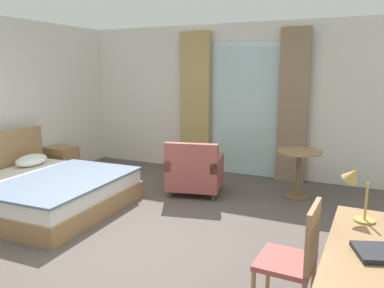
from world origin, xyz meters
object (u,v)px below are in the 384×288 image
(bed, at_px, (42,190))
(desk_chair, at_px, (297,255))
(writing_desk, at_px, (372,259))
(nightstand, at_px, (62,162))
(armchair_by_window, at_px, (195,172))
(round_cafe_table, at_px, (299,163))
(closed_book, at_px, (378,253))
(desk_lamp, at_px, (356,183))

(bed, distance_m, desk_chair, 3.69)
(writing_desk, bearing_deg, desk_chair, 164.56)
(nightstand, relative_size, armchair_by_window, 0.59)
(round_cafe_table, bearing_deg, desk_chair, -80.95)
(closed_book, bearing_deg, round_cafe_table, 87.65)
(desk_lamp, distance_m, closed_book, 0.66)
(desk_chair, distance_m, closed_book, 0.64)
(bed, xyz_separation_m, closed_book, (4.08, -1.21, 0.52))
(desk_chair, bearing_deg, round_cafe_table, 99.05)
(nightstand, bearing_deg, desk_lamp, -21.89)
(writing_desk, height_order, round_cafe_table, writing_desk)
(bed, height_order, nightstand, bed)
(closed_book, relative_size, round_cafe_table, 0.36)
(writing_desk, distance_m, round_cafe_table, 3.13)
(armchair_by_window, height_order, round_cafe_table, armchair_by_window)
(nightstand, height_order, closed_book, closed_book)
(armchair_by_window, bearing_deg, round_cafe_table, 18.11)
(bed, relative_size, armchair_by_window, 2.24)
(writing_desk, relative_size, round_cafe_table, 1.93)
(bed, xyz_separation_m, desk_chair, (3.56, -0.94, 0.26))
(desk_chair, relative_size, closed_book, 3.52)
(writing_desk, relative_size, closed_book, 5.29)
(nightstand, xyz_separation_m, desk_chair, (4.44, -2.24, 0.24))
(bed, bearing_deg, desk_chair, -14.74)
(writing_desk, xyz_separation_m, round_cafe_table, (-0.95, 2.98, -0.13))
(round_cafe_table, bearing_deg, bed, -148.48)
(bed, bearing_deg, nightstand, 124.09)
(desk_chair, height_order, desk_lamp, desk_lamp)
(desk_lamp, height_order, armchair_by_window, desk_lamp)
(armchair_by_window, bearing_deg, closed_book, -47.37)
(desk_chair, height_order, armchair_by_window, desk_chair)
(closed_book, xyz_separation_m, armchair_by_window, (-2.43, 2.64, -0.43))
(writing_desk, distance_m, armchair_by_window, 3.48)
(armchair_by_window, xyz_separation_m, round_cafe_table, (1.46, 0.48, 0.19))
(nightstand, distance_m, closed_book, 5.58)
(armchair_by_window, bearing_deg, writing_desk, -46.09)
(bed, bearing_deg, closed_book, -16.56)
(writing_desk, height_order, armchair_by_window, armchair_by_window)
(round_cafe_table, bearing_deg, armchair_by_window, -161.89)
(desk_chair, bearing_deg, bed, 165.26)
(round_cafe_table, bearing_deg, closed_book, -72.65)
(desk_lamp, xyz_separation_m, round_cafe_table, (-0.81, 2.53, -0.50))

